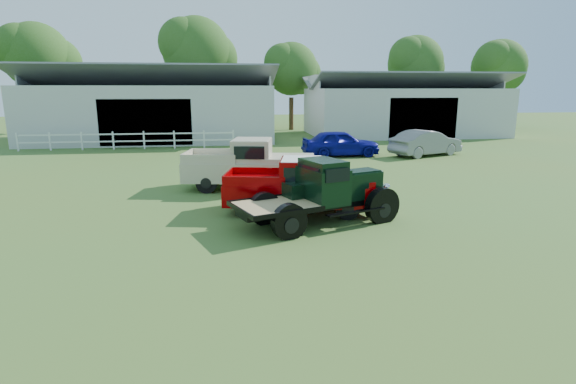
{
  "coord_description": "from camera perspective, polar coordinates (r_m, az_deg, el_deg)",
  "views": [
    {
      "loc": [
        -1.58,
        -11.42,
        3.99
      ],
      "look_at": [
        0.2,
        1.2,
        1.05
      ],
      "focal_mm": 28.0,
      "sensor_mm": 36.0,
      "label": 1
    }
  ],
  "objects": [
    {
      "name": "tree_e",
      "position": [
        51.44,
        25.05,
        12.65
      ],
      "size": [
        5.7,
        5.7,
        9.5
      ],
      "primitive_type": null,
      "color": "#284A11",
      "rests_on": "ground"
    },
    {
      "name": "shed_left",
      "position": [
        37.83,
        -16.54,
        10.66
      ],
      "size": [
        18.8,
        10.2,
        5.6
      ],
      "primitive_type": null,
      "color": "#B8B8B8",
      "rests_on": "ground"
    },
    {
      "name": "vintage_flatbed",
      "position": [
        13.41,
        4.08,
        -0.04
      ],
      "size": [
        5.29,
        3.55,
        1.95
      ],
      "primitive_type": null,
      "rotation": [
        0.0,
        0.0,
        0.36
      ],
      "color": "black",
      "rests_on": "ground"
    },
    {
      "name": "red_pickup",
      "position": [
        14.67,
        1.37,
        0.84
      ],
      "size": [
        5.24,
        2.84,
        1.81
      ],
      "primitive_type": null,
      "rotation": [
        0.0,
        0.0,
        -0.2
      ],
      "color": "#8D0002",
      "rests_on": "ground"
    },
    {
      "name": "shed_right",
      "position": [
        41.48,
        14.3,
        10.68
      ],
      "size": [
        16.8,
        9.2,
        5.2
      ],
      "primitive_type": null,
      "color": "#B8B8B8",
      "rests_on": "ground"
    },
    {
      "name": "tree_d",
      "position": [
        49.47,
        15.76,
        13.69
      ],
      "size": [
        6.0,
        6.0,
        10.0
      ],
      "primitive_type": null,
      "color": "#284A11",
      "rests_on": "ground"
    },
    {
      "name": "ground",
      "position": [
        12.2,
        -0.15,
        -6.1
      ],
      "size": [
        120.0,
        120.0,
        0.0
      ],
      "primitive_type": "plane",
      "color": "#426D2E"
    },
    {
      "name": "white_pickup",
      "position": [
        18.25,
        -4.89,
        3.49
      ],
      "size": [
        5.7,
        3.04,
        1.99
      ],
      "primitive_type": null,
      "rotation": [
        0.0,
        0.0,
        -0.18
      ],
      "color": "#BAB092",
      "rests_on": "ground"
    },
    {
      "name": "tree_a",
      "position": [
        47.38,
        -29.1,
        12.93
      ],
      "size": [
        6.3,
        6.3,
        10.5
      ],
      "primitive_type": null,
      "color": "#284A11",
      "rests_on": "ground"
    },
    {
      "name": "fence_rail",
      "position": [
        32.25,
        -19.57,
        6.21
      ],
      "size": [
        14.2,
        0.16,
        1.2
      ],
      "primitive_type": null,
      "color": "white",
      "rests_on": "ground"
    },
    {
      "name": "misc_car_blue",
      "position": [
        27.35,
        6.69,
        6.18
      ],
      "size": [
        4.68,
        2.0,
        1.58
      ],
      "primitive_type": "imported",
      "rotation": [
        0.0,
        0.0,
        1.6
      ],
      "color": "#0C0E82",
      "rests_on": "ground"
    },
    {
      "name": "tree_b",
      "position": [
        45.52,
        -11.45,
        14.96
      ],
      "size": [
        6.9,
        6.9,
        11.5
      ],
      "primitive_type": null,
      "color": "#284A11",
      "rests_on": "ground"
    },
    {
      "name": "tree_c",
      "position": [
        44.91,
        0.42,
        13.64
      ],
      "size": [
        5.4,
        5.4,
        9.0
      ],
      "primitive_type": null,
      "color": "#284A11",
      "rests_on": "ground"
    },
    {
      "name": "misc_car_grey",
      "position": [
        28.63,
        17.1,
        5.97
      ],
      "size": [
        4.98,
        3.31,
        1.55
      ],
      "primitive_type": "imported",
      "rotation": [
        0.0,
        0.0,
        1.96
      ],
      "color": "gray",
      "rests_on": "ground"
    }
  ]
}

